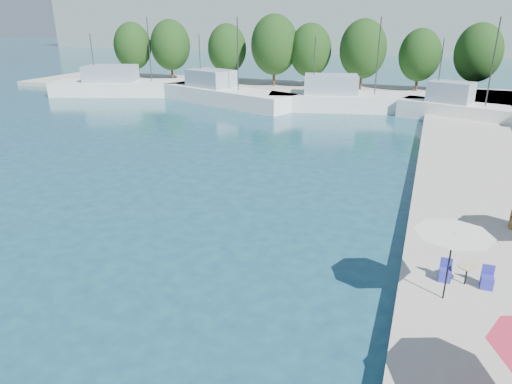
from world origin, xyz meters
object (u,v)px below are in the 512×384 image
at_px(trawler_02, 224,94).
at_px(umbrella_white, 453,241).
at_px(trawler_01, 132,87).
at_px(trawler_03, 352,100).
at_px(trawler_04, 465,111).

height_order(trawler_02, umbrella_white, trawler_02).
height_order(trawler_01, trawler_03, same).
distance_m(trawler_01, trawler_03, 29.38).
bearing_deg(trawler_03, trawler_01, 165.56).
xyz_separation_m(trawler_02, umbrella_white, (24.41, -35.56, 1.75)).
bearing_deg(trawler_03, trawler_02, 171.22).
relative_size(trawler_01, trawler_04, 1.60).
relative_size(trawler_03, trawler_04, 1.44).
distance_m(trawler_02, trawler_03, 15.08).
relative_size(trawler_02, umbrella_white, 7.34).
distance_m(trawler_03, umbrella_white, 38.00).
xyz_separation_m(trawler_03, umbrella_white, (9.39, -36.78, 1.75)).
bearing_deg(trawler_02, trawler_01, -166.49).
distance_m(trawler_04, umbrella_white, 34.38).
height_order(trawler_03, trawler_04, same).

